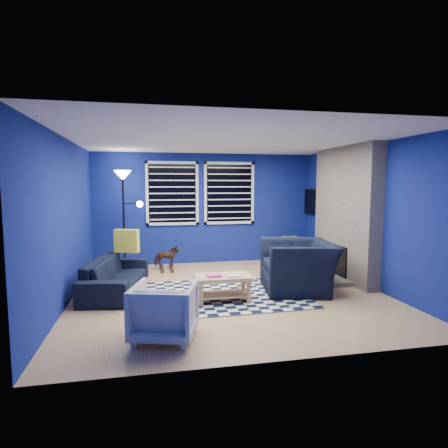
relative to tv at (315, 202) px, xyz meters
name	(u,v)px	position (x,y,z in m)	size (l,w,h in m)	color
floor	(228,292)	(-2.45, -2.00, -1.40)	(5.00, 5.00, 0.00)	tan
ceiling	(229,140)	(-2.45, -2.00, 1.10)	(5.00, 5.00, 0.00)	white
wall_back	(205,209)	(-2.45, 0.50, -0.15)	(5.00, 5.00, 0.00)	navy
wall_left	(66,221)	(-4.95, -2.00, -0.15)	(5.00, 5.00, 0.00)	navy
wall_right	(366,216)	(0.05, -2.00, -0.15)	(5.00, 5.00, 0.00)	navy
fireplace	(345,216)	(-0.09, -1.50, -0.20)	(0.65, 2.00, 2.50)	gray
window_left	(172,193)	(-3.20, 0.46, 0.20)	(1.17, 0.06, 1.42)	black
window_right	(229,193)	(-1.90, 0.46, 0.20)	(1.17, 0.06, 1.42)	black
tv	(315,202)	(0.00, 0.00, 0.00)	(0.07, 1.00, 0.58)	black
rug	(225,294)	(-2.52, -2.12, -1.39)	(2.50, 2.00, 0.02)	black
sofa	(116,275)	(-4.28, -1.58, -1.12)	(0.75, 1.92, 0.56)	black
armchair_big	(298,266)	(-1.26, -2.10, -0.98)	(1.12, 1.29, 0.84)	black
armchair_bent	(165,311)	(-3.57, -3.69, -1.07)	(0.71, 0.73, 0.66)	gray
rocking_horse	(167,257)	(-3.37, -0.12, -1.12)	(0.50, 0.23, 0.42)	#472B16
coffee_table	(223,283)	(-2.63, -2.46, -1.10)	(0.86, 0.51, 0.43)	tan
cabinet	(290,252)	(-0.59, -0.05, -1.12)	(0.71, 0.54, 0.62)	tan
floor_lamp	(124,189)	(-4.21, -0.03, 0.31)	(0.57, 0.35, 2.08)	black
throw_pillow	(127,241)	(-4.13, -0.98, -0.63)	(0.44, 0.13, 0.42)	yellow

